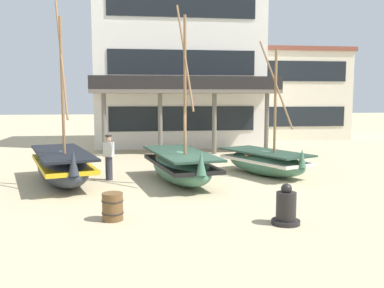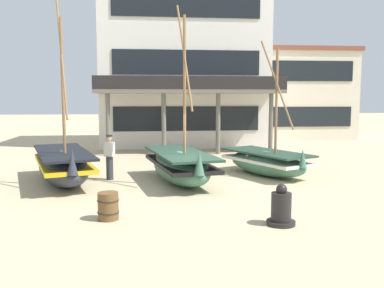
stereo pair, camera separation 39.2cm
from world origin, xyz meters
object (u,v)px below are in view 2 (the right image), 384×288
fishing_boat_far_right (180,165)px  harbor_building_main (182,67)px  capstan_winch (281,209)px  fisherman_by_hull (109,158)px  fishing_boat_centre_large (63,165)px  harbor_building_annex (290,94)px  fishing_boat_near_left (267,162)px  wooden_barrel (108,206)px

fishing_boat_far_right → harbor_building_main: size_ratio=0.59×
capstan_winch → fisherman_by_hull: bearing=126.9°
capstan_winch → fishing_boat_centre_large: bearing=137.4°
harbor_building_annex → fishing_boat_centre_large: bearing=-131.4°
fishing_boat_centre_large → harbor_building_main: 14.40m
harbor_building_main → fishing_boat_far_right: bearing=-95.2°
fisherman_by_hull → harbor_building_annex: 19.62m
fishing_boat_near_left → wooden_barrel: size_ratio=7.51×
capstan_winch → wooden_barrel: (-4.21, 0.89, -0.05)m
fishing_boat_far_right → wooden_barrel: (-2.20, -4.40, -0.28)m
fishing_boat_far_right → fisherman_by_hull: size_ratio=3.74×
harbor_building_main → wooden_barrel: bearing=-101.0°
harbor_building_main → capstan_winch: bearing=-87.4°
capstan_winch → wooden_barrel: bearing=168.0°
fishing_boat_near_left → harbor_building_annex: 16.41m
fishing_boat_near_left → fisherman_by_hull: bearing=-178.1°
fishing_boat_centre_large → harbor_building_annex: size_ratio=0.80×
fishing_boat_near_left → harbor_building_annex: size_ratio=0.63×
fishing_boat_far_right → harbor_building_annex: bearing=59.1°
fishing_boat_near_left → capstan_winch: size_ratio=5.20×
fisherman_by_hull → harbor_building_annex: size_ratio=0.20×
harbor_building_main → harbor_building_annex: (8.39, 2.99, -1.77)m
wooden_barrel → harbor_building_main: bearing=79.0°
fishing_boat_near_left → harbor_building_main: size_ratio=0.50×
fishing_boat_near_left → harbor_building_main: harbor_building_main is taller
fishing_boat_centre_large → harbor_building_main: (5.38, 12.63, 4.38)m
fishing_boat_centre_large → fisherman_by_hull: fishing_boat_centre_large is taller
fishing_boat_near_left → harbor_building_main: (-2.30, 12.01, 4.49)m
capstan_winch → fishing_boat_far_right: bearing=110.8°
fisherman_by_hull → harbor_building_annex: harbor_building_annex is taller
harbor_building_annex → fishing_boat_near_left: bearing=-112.1°
fisherman_by_hull → harbor_building_main: bearing=72.8°
fishing_boat_near_left → fisherman_by_hull: 6.09m
wooden_barrel → harbor_building_main: 18.36m
wooden_barrel → fisherman_by_hull: bearing=94.2°
fishing_boat_near_left → capstan_winch: (-1.48, -6.32, -0.14)m
fisherman_by_hull → wooden_barrel: bearing=-85.8°
capstan_winch → harbor_building_annex: size_ratio=0.12×
fishing_boat_far_right → fishing_boat_centre_large: bearing=174.4°
fishing_boat_centre_large → harbor_building_annex: 20.98m
wooden_barrel → harbor_building_annex: (11.78, 20.42, 2.91)m
fisherman_by_hull → wooden_barrel: fisherman_by_hull is taller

